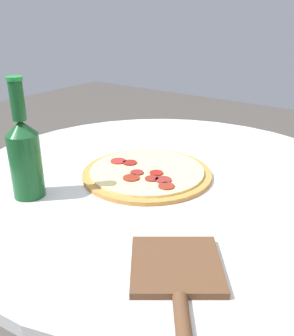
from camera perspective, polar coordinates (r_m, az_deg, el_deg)
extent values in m
cylinder|color=silver|center=(1.16, 2.47, -19.15)|extent=(0.09, 0.09, 0.73)
cylinder|color=silver|center=(0.94, 2.86, -1.98)|extent=(1.05, 1.05, 0.02)
cylinder|color=#B77F3D|center=(0.94, 0.00, -0.84)|extent=(0.32, 0.32, 0.01)
cylinder|color=beige|center=(0.94, 0.00, -0.39)|extent=(0.29, 0.29, 0.01)
cylinder|color=maroon|center=(0.99, -4.41, 1.07)|extent=(0.04, 0.04, 0.00)
cylinder|color=maroon|center=(0.91, -1.56, -0.70)|extent=(0.03, 0.03, 0.00)
cylinder|color=maroon|center=(0.89, -2.41, -1.50)|extent=(0.04, 0.04, 0.00)
cylinder|color=maroon|center=(0.97, -2.63, 0.82)|extent=(0.04, 0.04, 0.00)
cylinder|color=maroon|center=(0.88, 0.51, -1.56)|extent=(0.03, 0.03, 0.00)
cylinder|color=maroon|center=(0.91, 1.43, -0.75)|extent=(0.03, 0.03, 0.00)
cylinder|color=maroon|center=(0.85, 2.96, -2.76)|extent=(0.04, 0.04, 0.00)
cylinder|color=maroon|center=(0.88, 2.51, -1.81)|extent=(0.04, 0.04, 0.00)
cylinder|color=#144C23|center=(0.86, -17.93, 0.32)|extent=(0.07, 0.07, 0.14)
cone|color=#144C23|center=(0.83, -18.67, 5.90)|extent=(0.07, 0.07, 0.03)
cylinder|color=#144C23|center=(0.81, -19.18, 9.67)|extent=(0.03, 0.03, 0.08)
cylinder|color=#1E8438|center=(0.81, -19.60, 12.74)|extent=(0.03, 0.03, 0.01)
cube|color=brown|center=(0.63, 4.45, -14.52)|extent=(0.20, 0.20, 0.01)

